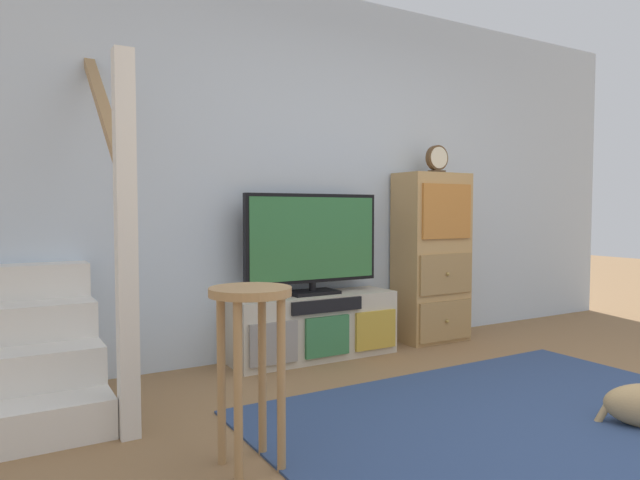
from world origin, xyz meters
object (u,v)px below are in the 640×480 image
(television, at_px, (313,241))
(desk_clock, at_px, (437,159))
(bar_stool_near, at_px, (251,335))
(media_console, at_px, (314,326))
(side_cabinet, at_px, (432,257))

(television, distance_m, desk_clock, 1.31)
(television, xyz_separation_m, desk_clock, (1.14, -0.03, 0.63))
(television, bearing_deg, bar_stool_near, -127.78)
(media_console, xyz_separation_m, television, (0.00, 0.02, 0.61))
(television, distance_m, side_cabinet, 1.12)
(media_console, height_order, bar_stool_near, bar_stool_near)
(media_console, distance_m, television, 0.62)
(side_cabinet, relative_size, bar_stool_near, 1.82)
(television, relative_size, desk_clock, 4.63)
(bar_stool_near, bearing_deg, media_console, 51.73)
(media_console, height_order, side_cabinet, side_cabinet)
(media_console, height_order, desk_clock, desk_clock)
(media_console, xyz_separation_m, bar_stool_near, (-1.08, -1.37, 0.32))
(bar_stool_near, bearing_deg, desk_clock, 31.51)
(side_cabinet, bearing_deg, media_console, -179.47)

